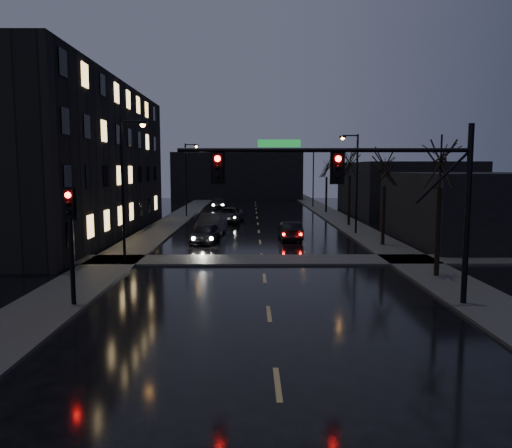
{
  "coord_description": "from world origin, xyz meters",
  "views": [
    {
      "loc": [
        -0.65,
        -9.83,
        5.32
      ],
      "look_at": [
        -0.46,
        9.15,
        3.2
      ],
      "focal_mm": 35.0,
      "sensor_mm": 36.0,
      "label": 1
    }
  ],
  "objects_px": {
    "oncoming_car_d": "(219,203)",
    "lead_car": "(290,231)",
    "oncoming_car_c": "(229,215)",
    "oncoming_car_b": "(211,224)",
    "oncoming_car_a": "(205,233)"
  },
  "relations": [
    {
      "from": "oncoming_car_d",
      "to": "lead_car",
      "type": "relative_size",
      "value": 1.16
    },
    {
      "from": "lead_car",
      "to": "oncoming_car_d",
      "type": "bearing_deg",
      "value": -79.31
    },
    {
      "from": "oncoming_car_c",
      "to": "lead_car",
      "type": "bearing_deg",
      "value": -61.62
    },
    {
      "from": "oncoming_car_b",
      "to": "oncoming_car_a",
      "type": "bearing_deg",
      "value": -84.77
    },
    {
      "from": "oncoming_car_b",
      "to": "lead_car",
      "type": "distance_m",
      "value": 6.74
    },
    {
      "from": "oncoming_car_a",
      "to": "oncoming_car_c",
      "type": "bearing_deg",
      "value": 92.44
    },
    {
      "from": "oncoming_car_d",
      "to": "lead_car",
      "type": "height_order",
      "value": "oncoming_car_d"
    },
    {
      "from": "oncoming_car_b",
      "to": "oncoming_car_d",
      "type": "bearing_deg",
      "value": 98.49
    },
    {
      "from": "oncoming_car_c",
      "to": "oncoming_car_d",
      "type": "relative_size",
      "value": 1.09
    },
    {
      "from": "oncoming_car_d",
      "to": "lead_car",
      "type": "bearing_deg",
      "value": -82.47
    },
    {
      "from": "oncoming_car_a",
      "to": "lead_car",
      "type": "xyz_separation_m",
      "value": [
        6.16,
        1.59,
        -0.03
      ]
    },
    {
      "from": "oncoming_car_b",
      "to": "oncoming_car_d",
      "type": "height_order",
      "value": "oncoming_car_b"
    },
    {
      "from": "oncoming_car_b",
      "to": "oncoming_car_d",
      "type": "relative_size",
      "value": 1.06
    },
    {
      "from": "oncoming_car_a",
      "to": "oncoming_car_d",
      "type": "distance_m",
      "value": 30.7
    },
    {
      "from": "oncoming_car_d",
      "to": "lead_car",
      "type": "xyz_separation_m",
      "value": [
        7.13,
        -29.09,
        -0.01
      ]
    }
  ]
}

